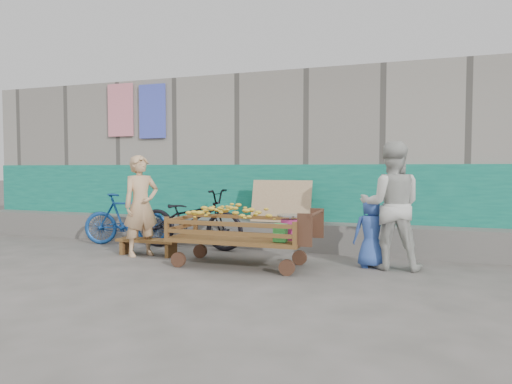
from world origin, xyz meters
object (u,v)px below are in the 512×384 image
(child, at_px, (371,232))
(bicycle_dark, at_px, (190,219))
(banana_cart, at_px, (237,224))
(bicycle_blue, at_px, (126,219))
(woman, at_px, (391,205))
(vendor_man, at_px, (141,206))
(bench, at_px, (148,243))

(child, relative_size, bicycle_dark, 0.51)
(banana_cart, relative_size, bicycle_blue, 1.34)
(child, bearing_deg, banana_cart, 1.19)
(woman, xyz_separation_m, child, (-0.25, -0.02, -0.36))
(woman, distance_m, child, 0.44)
(vendor_man, distance_m, woman, 3.66)
(banana_cart, height_order, bicycle_dark, bicycle_dark)
(bicycle_dark, xyz_separation_m, bicycle_blue, (-1.25, 0.00, -0.05))
(banana_cart, relative_size, vendor_man, 1.30)
(woman, bearing_deg, banana_cart, 9.51)
(banana_cart, relative_size, child, 2.07)
(bench, height_order, bicycle_dark, bicycle_dark)
(bicycle_dark, height_order, bicycle_blue, bicycle_dark)
(bicycle_dark, bearing_deg, banana_cart, -128.21)
(vendor_man, xyz_separation_m, bicycle_blue, (-0.82, 0.79, -0.32))
(child, xyz_separation_m, bicycle_blue, (-4.22, 0.50, -0.03))
(vendor_man, distance_m, bicycle_dark, 0.94)
(bench, distance_m, child, 3.34)
(vendor_man, xyz_separation_m, woman, (3.65, 0.31, 0.08))
(banana_cart, height_order, child, child)
(vendor_man, relative_size, child, 1.59)
(child, bearing_deg, bicycle_blue, -21.57)
(bench, bearing_deg, child, 3.82)
(bench, relative_size, bicycle_blue, 0.66)
(vendor_man, relative_size, bicycle_blue, 1.03)
(banana_cart, bearing_deg, bicycle_dark, 140.87)
(woman, height_order, bicycle_blue, woman)
(child, height_order, bicycle_dark, bicycle_dark)
(bench, distance_m, vendor_man, 0.59)
(banana_cart, xyz_separation_m, child, (1.74, 0.50, -0.09))
(woman, bearing_deg, bench, -1.16)
(bicycle_dark, bearing_deg, woman, -97.64)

